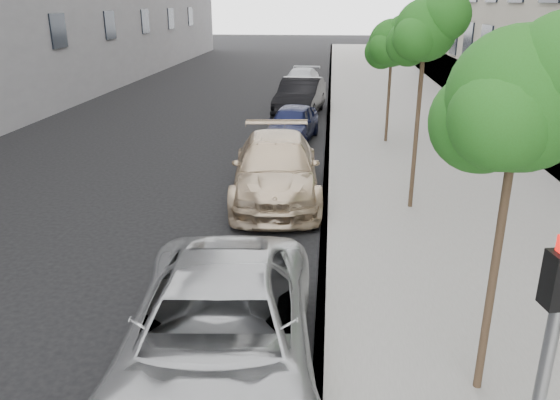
# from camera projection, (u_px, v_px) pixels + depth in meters

# --- Properties ---
(sidewalk) EXTENTS (6.40, 72.00, 0.14)m
(sidewalk) POSITION_uv_depth(u_px,v_px,m) (391.00, 98.00, 27.92)
(sidewalk) COLOR gray
(sidewalk) RESTS_ON ground
(curb) EXTENTS (0.15, 72.00, 0.14)m
(curb) POSITION_uv_depth(u_px,v_px,m) (329.00, 97.00, 28.19)
(curb) COLOR #9E9B93
(curb) RESTS_ON ground
(tree_near) EXTENTS (1.85, 1.65, 4.57)m
(tree_near) POSITION_uv_depth(u_px,v_px,m) (523.00, 99.00, 5.69)
(tree_near) COLOR #38281C
(tree_near) RESTS_ON sidewalk
(tree_mid) EXTENTS (1.68, 1.48, 4.86)m
(tree_mid) POSITION_uv_depth(u_px,v_px,m) (427.00, 30.00, 11.65)
(tree_mid) COLOR #38281C
(tree_mid) RESTS_ON sidewalk
(tree_far) EXTENTS (1.85, 1.65, 4.23)m
(tree_far) POSITION_uv_depth(u_px,v_px,m) (393.00, 43.00, 17.97)
(tree_far) COLOR #38281C
(tree_far) RESTS_ON sidewalk
(signal_pole) EXTENTS (0.27, 0.22, 3.10)m
(signal_pole) POSITION_uv_depth(u_px,v_px,m) (543.00, 377.00, 4.12)
(signal_pole) COLOR #939699
(signal_pole) RESTS_ON sidewalk
(minivan) EXTENTS (2.90, 5.50, 1.47)m
(minivan) POSITION_uv_depth(u_px,v_px,m) (219.00, 336.00, 6.95)
(minivan) COLOR #A6A8AB
(minivan) RESTS_ON ground
(suv) EXTENTS (2.61, 5.45, 1.53)m
(suv) POSITION_uv_depth(u_px,v_px,m) (276.00, 168.00, 13.84)
(suv) COLOR #C8AF8E
(suv) RESTS_ON ground
(sedan_blue) EXTENTS (2.00, 3.96, 1.29)m
(sedan_blue) POSITION_uv_depth(u_px,v_px,m) (292.00, 123.00, 19.44)
(sedan_blue) COLOR #0F1433
(sedan_blue) RESTS_ON ground
(sedan_black) EXTENTS (2.18, 4.93, 1.57)m
(sedan_black) POSITION_uv_depth(u_px,v_px,m) (300.00, 97.00, 23.96)
(sedan_black) COLOR black
(sedan_black) RESTS_ON ground
(sedan_rear) EXTENTS (2.24, 4.62, 1.30)m
(sedan_rear) POSITION_uv_depth(u_px,v_px,m) (301.00, 81.00, 29.65)
(sedan_rear) COLOR #AEB1B6
(sedan_rear) RESTS_ON ground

